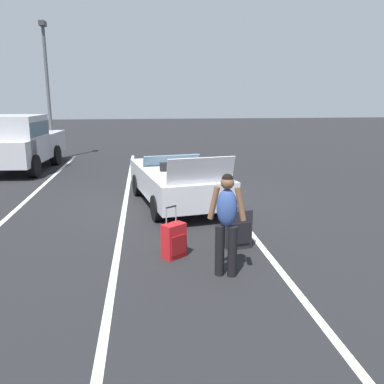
# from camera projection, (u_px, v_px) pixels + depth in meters

# --- Properties ---
(ground_plane) EXTENTS (80.00, 80.00, 0.00)m
(ground_plane) POSITION_uv_depth(u_px,v_px,m) (177.00, 204.00, 10.62)
(ground_plane) COLOR black
(lot_line_near) EXTENTS (18.00, 0.12, 0.01)m
(lot_line_near) POSITION_uv_depth(u_px,v_px,m) (227.00, 202.00, 10.78)
(lot_line_near) COLOR silver
(lot_line_near) RESTS_ON ground_plane
(lot_line_mid) EXTENTS (18.00, 0.12, 0.01)m
(lot_line_mid) POSITION_uv_depth(u_px,v_px,m) (125.00, 206.00, 10.46)
(lot_line_mid) COLOR silver
(lot_line_mid) RESTS_ON ground_plane
(lot_line_far) EXTENTS (18.00, 0.12, 0.01)m
(lot_line_far) POSITION_uv_depth(u_px,v_px,m) (17.00, 209.00, 10.15)
(lot_line_far) COLOR silver
(lot_line_far) RESTS_ON ground_plane
(convertible_car) EXTENTS (4.39, 2.49, 1.53)m
(convertible_car) POSITION_uv_depth(u_px,v_px,m) (175.00, 181.00, 10.67)
(convertible_car) COLOR silver
(convertible_car) RESTS_ON ground_plane
(suitcase_large_black) EXTENTS (0.38, 0.53, 0.74)m
(suitcase_large_black) POSITION_uv_depth(u_px,v_px,m) (237.00, 229.00, 7.52)
(suitcase_large_black) COLOR black
(suitcase_large_black) RESTS_ON ground_plane
(suitcase_medium_bright) EXTENTS (0.43, 0.46, 0.93)m
(suitcase_medium_bright) POSITION_uv_depth(u_px,v_px,m) (174.00, 241.00, 7.06)
(suitcase_medium_bright) COLOR red
(suitcase_medium_bright) RESTS_ON ground_plane
(traveler_person) EXTENTS (0.31, 0.60, 1.65)m
(traveler_person) POSITION_uv_depth(u_px,v_px,m) (227.00, 219.00, 6.20)
(traveler_person) COLOR black
(traveler_person) RESTS_ON ground_plane
(parked_pickup_truck_near) EXTENTS (5.12, 2.33, 2.10)m
(parked_pickup_truck_near) POSITION_uv_depth(u_px,v_px,m) (19.00, 142.00, 15.02)
(parked_pickup_truck_near) COLOR #B2B2B7
(parked_pickup_truck_near) RESTS_ON ground_plane
(parking_lamp_post) EXTENTS (0.50, 0.24, 5.80)m
(parking_lamp_post) POSITION_uv_depth(u_px,v_px,m) (47.00, 83.00, 17.22)
(parking_lamp_post) COLOR #4C4C51
(parking_lamp_post) RESTS_ON ground_plane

